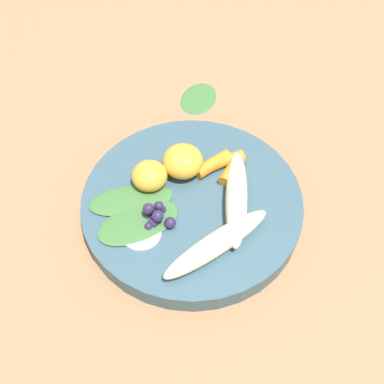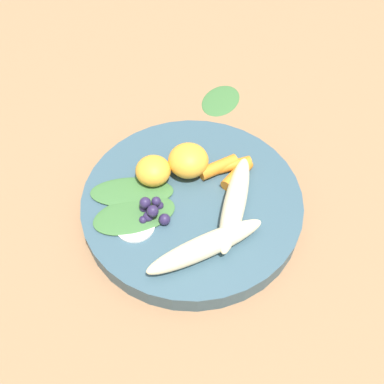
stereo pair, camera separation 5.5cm
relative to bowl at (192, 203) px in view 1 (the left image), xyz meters
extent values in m
plane|color=#99704C|center=(0.00, 0.00, -0.01)|extent=(2.40, 2.40, 0.00)
cylinder|color=#385666|center=(0.00, 0.00, 0.00)|extent=(0.29, 0.29, 0.03)
ellipsoid|color=beige|center=(-0.06, 0.00, 0.03)|extent=(0.04, 0.15, 0.03)
ellipsoid|color=beige|center=(-0.04, 0.07, 0.03)|extent=(0.12, 0.13, 0.03)
ellipsoid|color=#F4A833|center=(0.06, -0.01, 0.03)|extent=(0.05, 0.05, 0.03)
ellipsoid|color=#F4A833|center=(0.02, -0.04, 0.03)|extent=(0.05, 0.05, 0.04)
cylinder|color=orange|center=(-0.05, -0.05, 0.02)|extent=(0.03, 0.05, 0.02)
cylinder|color=orange|center=(-0.03, -0.06, 0.02)|extent=(0.05, 0.04, 0.01)
cylinder|color=orange|center=(-0.02, -0.05, 0.02)|extent=(0.05, 0.05, 0.02)
sphere|color=#2D234C|center=(0.05, 0.04, 0.02)|extent=(0.01, 0.01, 0.01)
sphere|color=#2D234C|center=(0.04, 0.05, 0.02)|extent=(0.01, 0.01, 0.01)
sphere|color=#2D234C|center=(0.03, 0.03, 0.02)|extent=(0.01, 0.01, 0.01)
sphere|color=#2D234C|center=(0.04, 0.06, 0.02)|extent=(0.01, 0.01, 0.01)
sphere|color=#2D234C|center=(0.03, 0.05, 0.03)|extent=(0.01, 0.01, 0.01)
sphere|color=#2D234C|center=(0.04, 0.03, 0.03)|extent=(0.01, 0.01, 0.01)
sphere|color=#2D234C|center=(0.03, 0.05, 0.03)|extent=(0.01, 0.01, 0.01)
sphere|color=#2D234C|center=(0.02, 0.05, 0.02)|extent=(0.01, 0.01, 0.01)
sphere|color=#2D234C|center=(0.03, 0.05, 0.03)|extent=(0.01, 0.01, 0.01)
sphere|color=#2D234C|center=(0.05, 0.04, 0.03)|extent=(0.01, 0.01, 0.01)
cylinder|color=white|center=(0.05, 0.07, 0.02)|extent=(0.05, 0.05, 0.00)
ellipsoid|color=#3D7038|center=(0.08, 0.02, 0.02)|extent=(0.12, 0.09, 0.00)
ellipsoid|color=#3D7038|center=(0.06, 0.05, 0.02)|extent=(0.12, 0.11, 0.00)
ellipsoid|color=#3D7038|center=(0.03, -0.22, -0.01)|extent=(0.07, 0.09, 0.01)
camera|label=1|loc=(-0.06, 0.33, 0.46)|focal=40.48mm
camera|label=2|loc=(-0.12, 0.31, 0.46)|focal=40.48mm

